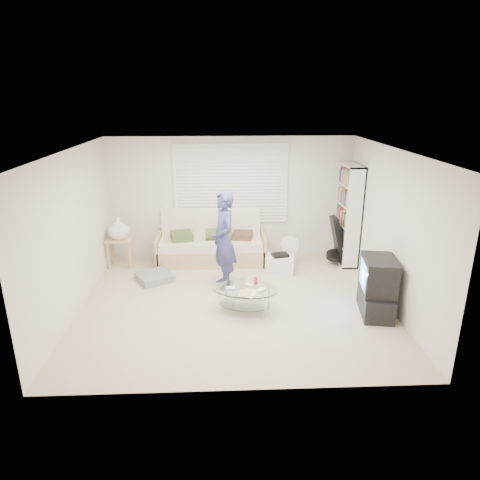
{
  "coord_description": "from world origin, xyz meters",
  "views": [
    {
      "loc": [
        -0.2,
        -6.41,
        3.28
      ],
      "look_at": [
        0.1,
        0.3,
        0.99
      ],
      "focal_mm": 32.0,
      "sensor_mm": 36.0,
      "label": 1
    }
  ],
  "objects_px": {
    "futon_sofa": "(211,245)",
    "coffee_table": "(245,293)",
    "tv_unit": "(377,287)",
    "bookshelf": "(348,215)"
  },
  "relations": [
    {
      "from": "bookshelf",
      "to": "coffee_table",
      "type": "height_order",
      "value": "bookshelf"
    },
    {
      "from": "tv_unit",
      "to": "coffee_table",
      "type": "distance_m",
      "value": 2.06
    },
    {
      "from": "futon_sofa",
      "to": "coffee_table",
      "type": "xyz_separation_m",
      "value": [
        0.57,
        -2.18,
        -0.04
      ]
    },
    {
      "from": "futon_sofa",
      "to": "tv_unit",
      "type": "relative_size",
      "value": 2.38
    },
    {
      "from": "futon_sofa",
      "to": "bookshelf",
      "type": "height_order",
      "value": "bookshelf"
    },
    {
      "from": "coffee_table",
      "to": "bookshelf",
      "type": "bearing_deg",
      "value": 43.09
    },
    {
      "from": "bookshelf",
      "to": "tv_unit",
      "type": "xyz_separation_m",
      "value": [
        -0.12,
        -2.2,
        -0.56
      ]
    },
    {
      "from": "bookshelf",
      "to": "coffee_table",
      "type": "xyz_separation_m",
      "value": [
        -2.17,
        -2.03,
        -0.69
      ]
    },
    {
      "from": "futon_sofa",
      "to": "tv_unit",
      "type": "distance_m",
      "value": 3.52
    },
    {
      "from": "futon_sofa",
      "to": "tv_unit",
      "type": "height_order",
      "value": "futon_sofa"
    }
  ]
}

